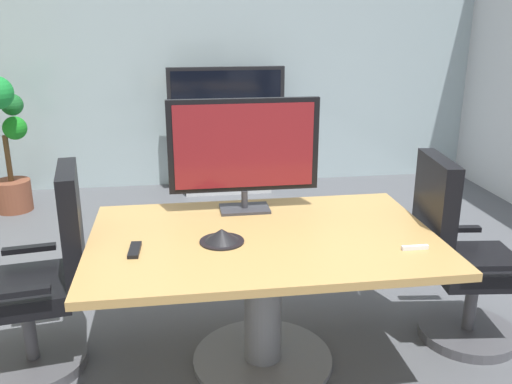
{
  "coord_description": "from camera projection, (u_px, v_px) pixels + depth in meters",
  "views": [
    {
      "loc": [
        -0.47,
        -2.66,
        1.81
      ],
      "look_at": [
        -0.06,
        0.13,
        0.9
      ],
      "focal_mm": 38.47,
      "sensor_mm": 36.0,
      "label": 1
    }
  ],
  "objects": [
    {
      "name": "conference_table",
      "position": [
        263.0,
        271.0,
        2.84
      ],
      "size": [
        1.75,
        1.13,
        0.75
      ],
      "color": "#B2894C",
      "rests_on": "ground"
    },
    {
      "name": "tv_monitor",
      "position": [
        244.0,
        149.0,
        3.03
      ],
      "size": [
        0.84,
        0.18,
        0.64
      ],
      "color": "#333338",
      "rests_on": "conference_table"
    },
    {
      "name": "conference_phone",
      "position": [
        222.0,
        236.0,
        2.68
      ],
      "size": [
        0.22,
        0.22,
        0.07
      ],
      "color": "black",
      "rests_on": "conference_table"
    },
    {
      "name": "whiteboard_marker",
      "position": [
        415.0,
        247.0,
        2.61
      ],
      "size": [
        0.13,
        0.02,
        0.02
      ],
      "primitive_type": "cube",
      "rotation": [
        0.0,
        0.0,
        0.0
      ],
      "color": "silver",
      "rests_on": "conference_table"
    },
    {
      "name": "ground_plane",
      "position": [
        269.0,
        347.0,
        3.13
      ],
      "size": [
        7.65,
        7.65,
        0.0
      ],
      "primitive_type": "plane",
      "color": "#515459"
    },
    {
      "name": "office_chair_left",
      "position": [
        43.0,
        289.0,
        2.84
      ],
      "size": [
        0.62,
        0.6,
        1.09
      ],
      "rotation": [
        0.0,
        0.0,
        -1.43
      ],
      "color": "#4C4C51",
      "rests_on": "ground"
    },
    {
      "name": "office_chair_right",
      "position": [
        459.0,
        267.0,
        3.09
      ],
      "size": [
        0.62,
        0.6,
        1.09
      ],
      "rotation": [
        0.0,
        0.0,
        1.46
      ],
      "color": "#4C4C51",
      "rests_on": "ground"
    },
    {
      "name": "wall_back_glass_partition",
      "position": [
        218.0,
        55.0,
        5.83
      ],
      "size": [
        5.76,
        0.1,
        2.79
      ],
      "primitive_type": "cube",
      "color": "#9EB2B7",
      "rests_on": "ground"
    },
    {
      "name": "wall_display_unit",
      "position": [
        227.0,
        150.0,
        5.79
      ],
      "size": [
        1.2,
        0.36,
        1.31
      ],
      "color": "#B7BABC",
      "rests_on": "ground"
    },
    {
      "name": "remote_control",
      "position": [
        135.0,
        250.0,
        2.58
      ],
      "size": [
        0.06,
        0.17,
        0.02
      ],
      "primitive_type": "cube",
      "rotation": [
        0.0,
        0.0,
        -0.05
      ],
      "color": "black",
      "rests_on": "conference_table"
    }
  ]
}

